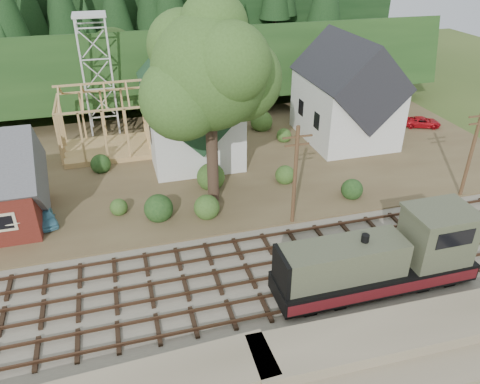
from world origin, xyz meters
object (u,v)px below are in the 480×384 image
object	(u,v)px
patio_set	(13,216)
car_blue	(45,216)
locomotive	(384,260)
car_red	(422,122)

from	to	relation	value
patio_set	car_blue	bearing A→B (deg)	43.95
locomotive	car_blue	size ratio (longest dim) A/B	3.77
locomotive	car_red	size ratio (longest dim) A/B	3.18
car_blue	car_red	distance (m)	40.01
car_blue	patio_set	xyz separation A→B (m)	(-1.75, -1.69, 1.35)
locomotive	patio_set	xyz separation A→B (m)	(-22.28, 11.34, 0.02)
car_blue	patio_set	size ratio (longest dim) A/B	1.47
locomotive	car_blue	xyz separation A→B (m)	(-20.52, 13.03, -1.33)
car_red	patio_set	distance (m)	42.15
car_blue	car_red	bearing A→B (deg)	-1.71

